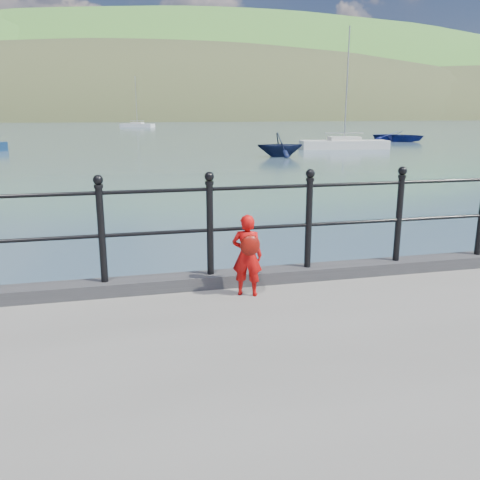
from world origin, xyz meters
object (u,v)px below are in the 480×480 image
object	(u,v)px
child	(247,255)
launch_blue	(399,136)
railing	(261,215)
sailboat_deep	(137,126)
sailboat_near	(344,145)
launch_navy	(280,145)

from	to	relation	value
child	launch_blue	distance (m)	50.70
railing	sailboat_deep	world-z (taller)	sailboat_deep
child	sailboat_near	xyz separation A→B (m)	(16.94, 34.15, -1.13)
child	launch_navy	xyz separation A→B (m)	(9.46, 28.12, -0.66)
railing	launch_blue	world-z (taller)	railing
railing	sailboat_near	xyz separation A→B (m)	(16.68, 33.76, -1.48)
railing	sailboat_deep	distance (m)	98.64
railing	launch_blue	xyz separation A→B (m)	(26.82, 42.46, -1.29)
launch_blue	launch_navy	distance (m)	22.97
railing	launch_navy	world-z (taller)	railing
sailboat_near	sailboat_deep	distance (m)	66.35
railing	launch_navy	xyz separation A→B (m)	(9.20, 27.72, -1.01)
sailboat_near	child	bearing A→B (deg)	-108.21
railing	sailboat_near	bearing A→B (deg)	63.70
railing	launch_navy	bearing A→B (deg)	71.64
launch_blue	launch_navy	xyz separation A→B (m)	(-17.62, -14.74, 0.27)
railing	launch_navy	distance (m)	29.23
launch_blue	child	bearing A→B (deg)	-159.77
launch_blue	launch_navy	bearing A→B (deg)	-177.57
railing	sailboat_near	world-z (taller)	sailboat_near
railing	launch_blue	distance (m)	50.24
railing	child	size ratio (longest dim) A/B	19.75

